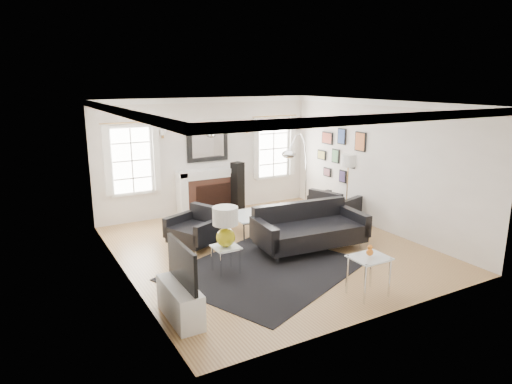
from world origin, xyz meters
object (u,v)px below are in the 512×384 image
arc_floor_lamp (298,172)px  armchair_left (197,229)px  armchair_right (333,207)px  fireplace (211,192)px  sofa (308,229)px  gourd_lamp (225,224)px  coffee_table (252,216)px

arc_floor_lamp → armchair_left: bearing=-168.0°
armchair_right → fireplace: bearing=136.5°
fireplace → sofa: (0.67, -3.12, -0.16)m
armchair_right → gourd_lamp: size_ratio=1.71×
sofa → armchair_left: size_ratio=1.86×
fireplace → gourd_lamp: (-1.24, -3.40, 0.33)m
sofa → armchair_right: sofa is taller
arc_floor_lamp → armchair_right: bearing=-49.1°
sofa → armchair_right: bearing=36.6°
fireplace → coffee_table: bearing=-85.3°
fireplace → armchair_left: (-1.18, -1.98, -0.19)m
sofa → armchair_right: 1.82m
armchair_right → coffee_table: (-1.99, 0.22, 0.03)m
armchair_right → coffee_table: 2.00m
fireplace → sofa: bearing=-77.8°
armchair_right → coffee_table: armchair_right is taller
gourd_lamp → coffee_table: bearing=49.0°
armchair_right → arc_floor_lamp: (-0.55, 0.64, 0.77)m
sofa → gourd_lamp: bearing=-171.5°
armchair_right → gourd_lamp: 3.68m
sofa → gourd_lamp: (-1.91, -0.28, 0.49)m
gourd_lamp → arc_floor_lamp: bearing=35.4°
coffee_table → arc_floor_lamp: arc_floor_lamp is taller
sofa → coffee_table: bearing=111.9°
coffee_table → gourd_lamp: size_ratio=1.38×
armchair_left → gourd_lamp: (-0.06, -1.42, 0.52)m
fireplace → arc_floor_lamp: size_ratio=0.81×
fireplace → gourd_lamp: size_ratio=2.47×
armchair_left → coffee_table: (1.33, 0.17, 0.03)m
fireplace → armchair_right: fireplace is taller
sofa → gourd_lamp: size_ratio=3.24×
fireplace → arc_floor_lamp: (1.59, -1.39, 0.59)m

